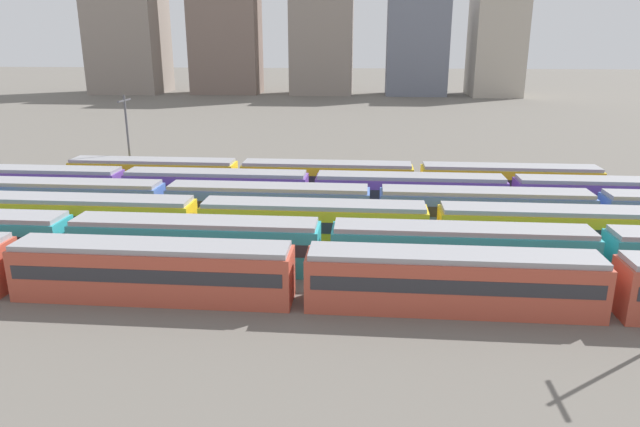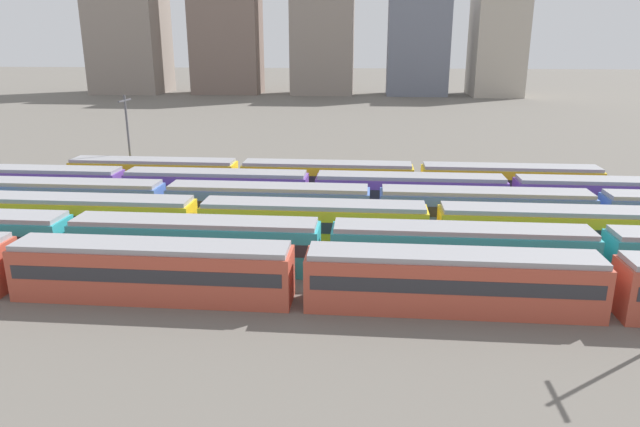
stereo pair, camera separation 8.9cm
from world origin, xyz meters
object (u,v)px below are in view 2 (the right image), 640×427
object	(u,v)px
train_track_4	(510,196)
train_track_0	(611,286)
train_track_1	(600,256)
train_track_3	(597,213)
train_track_2	(313,224)
catenary_pole_1	(128,136)
train_track_5	(327,179)

from	to	relation	value
train_track_4	train_track_0	bearing A→B (deg)	-86.37
train_track_0	train_track_1	world-z (taller)	same
train_track_0	train_track_3	distance (m)	16.31
train_track_0	train_track_2	distance (m)	21.68
catenary_pole_1	train_track_5	bearing A→B (deg)	-6.98
train_track_1	train_track_2	distance (m)	20.94
train_track_0	train_track_5	xyz separation A→B (m)	(-19.12, 26.00, -0.00)
train_track_0	train_track_5	bearing A→B (deg)	126.33
train_track_4	catenary_pole_1	size ratio (longest dim) A/B	10.95
train_track_0	train_track_4	size ratio (longest dim) A/B	1.00
train_track_5	catenary_pole_1	bearing A→B (deg)	173.02
train_track_0	train_track_2	xyz separation A→B (m)	(-19.02, 10.40, -0.00)
catenary_pole_1	train_track_0	bearing A→B (deg)	-34.58
train_track_0	train_track_4	xyz separation A→B (m)	(-1.32, 20.80, 0.00)
train_track_2	catenary_pole_1	world-z (taller)	catenary_pole_1
train_track_3	train_track_5	world-z (taller)	same
train_track_3	catenary_pole_1	distance (m)	48.48
train_track_1	train_track_5	bearing A→B (deg)	134.41
train_track_1	train_track_4	bearing A→B (deg)	99.38
train_track_2	train_track_5	xyz separation A→B (m)	(-0.10, 15.60, 0.00)
train_track_2	catenary_pole_1	distance (m)	29.45
train_track_1	train_track_2	size ratio (longest dim) A/B	2.02
train_track_4	catenary_pole_1	world-z (taller)	catenary_pole_1
train_track_0	train_track_2	world-z (taller)	same
train_track_0	train_track_4	distance (m)	20.84
train_track_0	train_track_1	size ratio (longest dim) A/B	1.00
train_track_4	train_track_5	xyz separation A→B (m)	(-17.80, 5.20, -0.00)
train_track_4	train_track_5	bearing A→B (deg)	163.72
train_track_4	train_track_5	size ratio (longest dim) A/B	2.02
train_track_4	train_track_5	world-z (taller)	same
train_track_5	train_track_3	bearing A→B (deg)	-23.52
train_track_2	catenary_pole_1	xyz separation A→B (m)	(-22.71, 18.37, 3.79)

